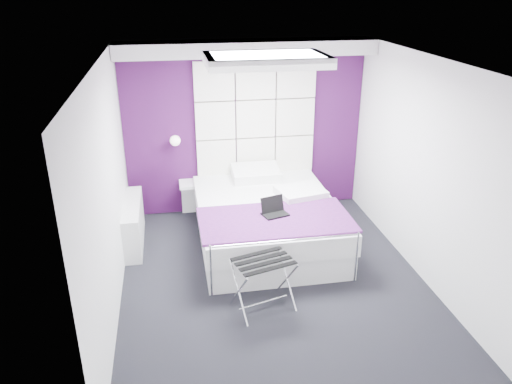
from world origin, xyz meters
TOP-DOWN VIEW (x-y plane):
  - floor at (0.00, 0.00)m, footprint 4.40×4.40m
  - ceiling at (0.00, 0.00)m, footprint 4.40×4.40m
  - wall_back at (0.00, 2.20)m, footprint 3.60×0.00m
  - wall_left at (-1.80, 0.00)m, footprint 0.00×4.40m
  - wall_right at (1.80, 0.00)m, footprint 0.00×4.40m
  - accent_wall at (0.00, 2.19)m, footprint 3.58×0.02m
  - soffit at (0.00, 1.95)m, footprint 3.58×0.50m
  - headboard at (0.15, 2.14)m, footprint 1.80×0.08m
  - skylight at (0.00, 0.60)m, footprint 1.36×0.86m
  - wall_lamp at (-1.05, 2.06)m, footprint 0.15×0.15m
  - radiator at (-1.69, 1.30)m, footprint 0.22×1.20m
  - bed at (0.10, 1.01)m, footprint 1.88×2.28m
  - nightstand at (-0.81, 2.02)m, footprint 0.44×0.34m
  - luggage_rack at (-0.22, -0.46)m, footprint 0.61×0.45m
  - laptop at (0.11, 0.56)m, footprint 0.31×0.22m

SIDE VIEW (x-z plane):
  - floor at x=0.00m, z-range 0.00..0.00m
  - radiator at x=-1.69m, z-range 0.00..0.60m
  - luggage_rack at x=-0.22m, z-range 0.00..0.60m
  - bed at x=0.10m, z-range -0.06..0.73m
  - nightstand at x=-0.81m, z-range 0.51..0.56m
  - laptop at x=0.11m, z-range 0.59..0.81m
  - headboard at x=0.15m, z-range 0.02..2.32m
  - wall_lamp at x=-1.05m, z-range 1.15..1.29m
  - wall_left at x=-1.80m, z-range -0.90..3.50m
  - wall_right at x=1.80m, z-range -0.90..3.50m
  - accent_wall at x=0.00m, z-range 0.01..2.59m
  - wall_back at x=0.00m, z-range -0.50..3.10m
  - soffit at x=0.00m, z-range 2.40..2.60m
  - skylight at x=0.00m, z-range 2.49..2.61m
  - ceiling at x=0.00m, z-range 2.60..2.60m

